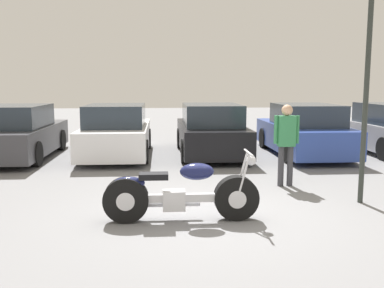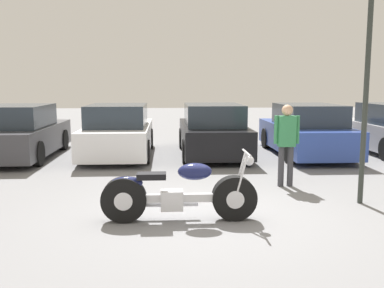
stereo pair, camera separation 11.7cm
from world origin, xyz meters
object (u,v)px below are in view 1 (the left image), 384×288
Objects in this scene: parked_car_white at (117,132)px; person_standing at (286,138)px; lamp_post at (368,63)px; parked_car_dark_grey at (18,134)px; parked_car_black at (211,131)px; motorcycle at (180,194)px; parked_car_blue at (304,131)px.

person_standing is (3.80, -3.90, 0.30)m from parked_car_white.
person_standing is at bearing 126.65° from lamp_post.
parked_car_dark_grey is 1.00× the size of parked_car_white.
lamp_post reaches higher than parked_car_white.
parked_car_white is 1.15× the size of lamp_post.
lamp_post is at bearing -34.09° from parked_car_dark_grey.
parked_car_dark_grey is at bearing -178.05° from parked_car_black.
lamp_post is (3.23, 0.79, 2.00)m from motorcycle.
person_standing is at bearing -45.74° from parked_car_white.
lamp_post is at bearing -53.35° from person_standing.
parked_car_blue is 4.11m from person_standing.
parked_car_black is 2.62× the size of person_standing.
lamp_post reaches higher than person_standing.
lamp_post reaches higher than motorcycle.
parked_car_black is at bearing 175.91° from parked_car_blue.
parked_car_white is 7.27m from lamp_post.
motorcycle is 7.26m from parked_car_dark_grey.
lamp_post reaches higher than parked_car_dark_grey.
parked_car_black is 2.73m from parked_car_blue.
parked_car_blue is (2.72, -0.19, 0.00)m from parked_car_black.
lamp_post is 2.17m from person_standing.
parked_car_dark_grey is 7.54m from person_standing.
parked_car_white and parked_car_black have the same top height.
parked_car_blue is at bearing -0.06° from parked_car_dark_grey.
lamp_post is at bearing -47.49° from parked_car_white.
motorcycle is 0.54× the size of parked_car_white.
parked_car_white is (-1.54, 6.00, 0.27)m from motorcycle.
motorcycle is at bearing -101.02° from parked_car_black.
motorcycle is at bearing -75.58° from parked_car_white.
parked_car_black is at bearing 1.95° from parked_car_dark_grey.
parked_car_dark_grey is 1.15× the size of lamp_post.
parked_car_dark_grey is 5.45m from parked_car_black.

